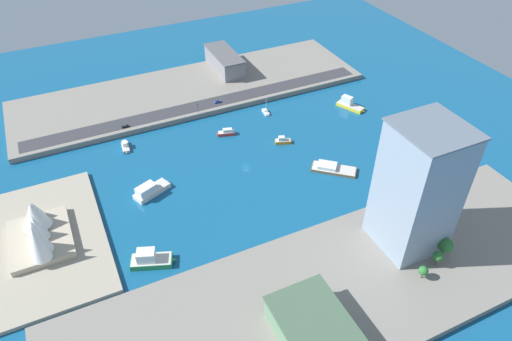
{
  "coord_description": "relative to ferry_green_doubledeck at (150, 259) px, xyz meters",
  "views": [
    {
      "loc": [
        -189.97,
        83.54,
        163.96
      ],
      "look_at": [
        -12.5,
        -0.29,
        6.35
      ],
      "focal_mm": 33.04,
      "sensor_mm": 36.0,
      "label": 1
    }
  ],
  "objects": [
    {
      "name": "terminal_long_green",
      "position": [
        -68.78,
        -45.27,
        6.09
      ],
      "size": [
        44.29,
        25.52,
        11.03
      ],
      "color": "slate",
      "rests_on": "quay_west"
    },
    {
      "name": "road_strip",
      "position": [
        113.74,
        -67.06,
        0.62
      ],
      "size": [
        12.43,
        228.0,
        0.15
      ],
      "primitive_type": "cube",
      "color": "#38383D",
      "rests_on": "quay_east"
    },
    {
      "name": "hatchback_blue",
      "position": [
        112.05,
        -76.5,
        1.5
      ],
      "size": [
        1.95,
        4.47,
        1.64
      ],
      "color": "black",
      "rests_on": "road_strip"
    },
    {
      "name": "park_tree_cluster",
      "position": [
        -55.72,
        -113.56,
        6.85
      ],
      "size": [
        10.61,
        21.65,
        10.18
      ],
      "color": "brown",
      "rests_on": "quay_west"
    },
    {
      "name": "water_taxi_orange",
      "position": [
        57.01,
        -96.75,
        -1.26
      ],
      "size": [
        6.87,
        11.03,
        4.48
      ],
      "color": "orange",
      "rests_on": "ground_plane"
    },
    {
      "name": "sailboat_small_white",
      "position": [
        91.59,
        -102.27,
        -1.9
      ],
      "size": [
        9.04,
        3.66,
        10.84
      ],
      "color": "white",
      "rests_on": "ground_plane"
    },
    {
      "name": "quay_west",
      "position": [
        -48.6,
        -67.06,
        -1.14
      ],
      "size": [
        70.0,
        240.0,
        3.36
      ],
      "primitive_type": "cube",
      "color": "gray",
      "rests_on": "ground_plane"
    },
    {
      "name": "opera_landmark",
      "position": [
        32.56,
        42.52,
        6.96
      ],
      "size": [
        37.8,
        27.2,
        21.18
      ],
      "color": "#BCAD93",
      "rests_on": "peninsula_point"
    },
    {
      "name": "ferry_white_commuter",
      "position": [
        45.77,
        -12.42,
        -0.25
      ],
      "size": [
        14.31,
        21.44,
        6.62
      ],
      "color": "silver",
      "rests_on": "ground_plane"
    },
    {
      "name": "ferry_yellow_fast",
      "position": [
        74.3,
        -155.63,
        -0.33
      ],
      "size": [
        19.67,
        13.6,
        7.55
      ],
      "color": "yellow",
      "rests_on": "ground_plane"
    },
    {
      "name": "ground_plane",
      "position": [
        45.26,
        -67.06,
        -2.82
      ],
      "size": [
        440.0,
        440.0,
        0.0
      ],
      "primitive_type": "plane",
      "color": "#145684"
    },
    {
      "name": "traffic_light_waterfront",
      "position": [
        106.22,
        -60.93,
        4.88
      ],
      "size": [
        0.36,
        0.36,
        6.5
      ],
      "color": "black",
      "rests_on": "quay_east"
    },
    {
      "name": "yacht_sleek_gray",
      "position": [
        91.79,
        -9.98,
        -1.46
      ],
      "size": [
        12.3,
        5.16,
        4.09
      ],
      "color": "#999EA3",
      "rests_on": "ground_plane"
    },
    {
      "name": "warehouse_low_gray",
      "position": [
        155.33,
        -99.58,
        7.12
      ],
      "size": [
        42.19,
        16.54,
        13.09
      ],
      "color": "gray",
      "rests_on": "quay_east"
    },
    {
      "name": "suv_black",
      "position": [
        108.96,
        -14.22,
        1.41
      ],
      "size": [
        1.91,
        4.37,
        1.44
      ],
      "color": "black",
      "rests_on": "road_strip"
    },
    {
      "name": "tower_tall_glass",
      "position": [
        -38.5,
        -109.13,
        31.25
      ],
      "size": [
        28.94,
        27.85,
        61.36
      ],
      "color": "#8C9EB2",
      "rests_on": "quay_west"
    },
    {
      "name": "peninsula_point",
      "position": [
        32.92,
        42.52,
        -1.82
      ],
      "size": [
        86.9,
        55.72,
        2.0
      ],
      "primitive_type": "cube",
      "color": "#A89E89",
      "rests_on": "ground_plane"
    },
    {
      "name": "barge_flat_brown",
      "position": [
        22.22,
        -109.03,
        -1.48
      ],
      "size": [
        22.59,
        24.4,
        3.58
      ],
      "color": "brown",
      "rests_on": "ground_plane"
    },
    {
      "name": "quay_east",
      "position": [
        139.12,
        -67.06,
        -1.14
      ],
      "size": [
        70.0,
        240.0,
        3.36
      ],
      "primitive_type": "cube",
      "color": "gray",
      "rests_on": "ground_plane"
    },
    {
      "name": "tugboat_red",
      "position": [
        79.58,
        -69.26,
        -1.22
      ],
      "size": [
        6.5,
        12.08,
        4.13
      ],
      "color": "red",
      "rests_on": "ground_plane"
    },
    {
      "name": "ferry_green_doubledeck",
      "position": [
        0.0,
        0.0,
        0.0
      ],
      "size": [
        13.87,
        20.74,
        7.91
      ],
      "color": "#2D8C4C",
      "rests_on": "ground_plane"
    }
  ]
}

